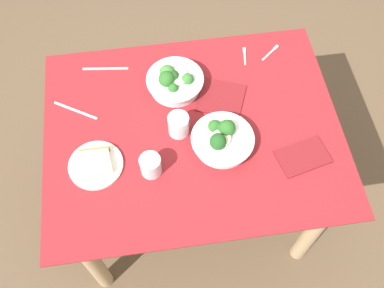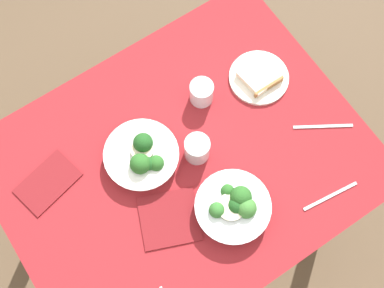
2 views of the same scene
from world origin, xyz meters
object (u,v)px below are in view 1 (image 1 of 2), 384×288
bread_side_plate (95,164)px  water_glass_side (151,165)px  fork_by_near_bowl (245,55)px  napkin_folded_upper (221,98)px  table_knife_right (105,69)px  broccoli_bowl_near (174,81)px  table_knife_left (76,111)px  broccoli_bowl_far (222,139)px  water_glass_center (179,125)px  fork_by_far_bowl (271,52)px  napkin_folded_lower (303,156)px

bread_side_plate → water_glass_side: bearing=166.1°
fork_by_near_bowl → napkin_folded_upper: size_ratio=0.53×
bread_side_plate → table_knife_right: size_ratio=1.05×
broccoli_bowl_near → table_knife_left: 0.41m
broccoli_bowl_far → broccoli_bowl_near: (0.15, -0.29, 0.00)m
water_glass_center → fork_by_far_bowl: water_glass_center is taller
broccoli_bowl_near → napkin_folded_lower: size_ratio=1.22×
broccoli_bowl_near → fork_by_far_bowl: (-0.44, -0.13, -0.04)m
broccoli_bowl_near → napkin_folded_upper: broccoli_bowl_near is taller
fork_by_far_bowl → napkin_folded_lower: bearing=-130.1°
bread_side_plate → fork_by_near_bowl: bread_side_plate is taller
water_glass_side → fork_by_far_bowl: bearing=-139.0°
water_glass_side → fork_by_far_bowl: water_glass_side is taller
water_glass_side → napkin_folded_lower: size_ratio=0.44×
broccoli_bowl_far → bread_side_plate: bearing=3.2°
broccoli_bowl_far → table_knife_left: bearing=-22.7°
napkin_folded_lower → napkin_folded_upper: bearing=-50.2°
fork_by_far_bowl → napkin_folded_upper: 0.33m
fork_by_far_bowl → napkin_folded_lower: 0.52m
napkin_folded_lower → fork_by_near_bowl: bearing=-77.2°
water_glass_center → napkin_folded_lower: water_glass_center is taller
bread_side_plate → table_knife_left: bread_side_plate is taller
broccoli_bowl_far → table_knife_left: 0.60m
table_knife_right → water_glass_center: bearing=134.5°
napkin_folded_lower → water_glass_side: bearing=-2.4°
broccoli_bowl_near → table_knife_right: size_ratio=1.21×
water_glass_center → napkin_folded_lower: 0.48m
napkin_folded_upper → napkin_folded_lower: bearing=129.8°
fork_by_far_bowl → water_glass_center: bearing=177.2°
broccoli_bowl_near → bread_side_plate: broccoli_bowl_near is taller
table_knife_left → napkin_folded_lower: (-0.85, 0.33, 0.00)m
fork_by_far_bowl → fork_by_near_bowl: same height
water_glass_center → table_knife_right: size_ratio=0.48×
broccoli_bowl_near → table_knife_left: broccoli_bowl_near is taller
broccoli_bowl_far → water_glass_center: 0.17m
fork_by_near_bowl → broccoli_bowl_far: bearing=165.7°
napkin_folded_upper → napkin_folded_lower: 0.40m
broccoli_bowl_far → table_knife_right: bearing=-45.3°
water_glass_center → fork_by_far_bowl: bearing=-142.7°
broccoli_bowl_near → fork_by_near_bowl: bearing=-158.9°
napkin_folded_lower → broccoli_bowl_near: bearing=-41.9°
fork_by_far_bowl → napkin_folded_lower: size_ratio=0.48×
water_glass_center → water_glass_side: 0.20m
fork_by_far_bowl → table_knife_left: size_ratio=0.47×
fork_by_near_bowl → napkin_folded_lower: bearing=-158.7°
water_glass_center → fork_by_near_bowl: water_glass_center is taller
bread_side_plate → fork_by_far_bowl: 0.89m
broccoli_bowl_far → fork_by_far_bowl: broccoli_bowl_far is taller
napkin_folded_upper → broccoli_bowl_near: bearing=-25.1°
water_glass_center → napkin_folded_lower: size_ratio=0.48×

